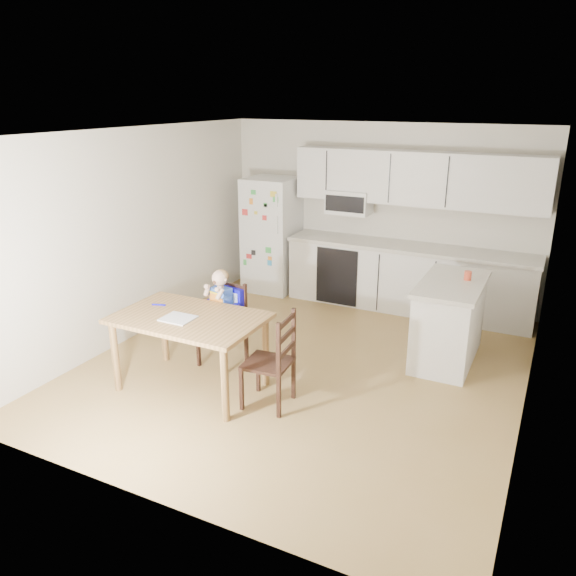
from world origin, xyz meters
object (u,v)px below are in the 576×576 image
(kitchen_island, at_px, (449,321))
(dining_table, at_px, (190,326))
(red_cup, at_px, (468,276))
(chair_side, at_px, (277,355))
(chair_booster, at_px, (224,308))
(refrigerator, at_px, (272,235))

(kitchen_island, distance_m, dining_table, 2.85)
(kitchen_island, bearing_deg, red_cup, 44.82)
(dining_table, bearing_deg, red_cup, 39.91)
(red_cup, height_order, chair_side, red_cup)
(dining_table, relative_size, chair_booster, 1.33)
(kitchen_island, bearing_deg, refrigerator, 156.05)
(red_cup, relative_size, dining_table, 0.07)
(red_cup, height_order, chair_booster, chair_booster)
(kitchen_island, relative_size, chair_booster, 1.14)
(dining_table, bearing_deg, chair_booster, 89.18)
(refrigerator, distance_m, dining_table, 3.19)
(refrigerator, distance_m, red_cup, 3.26)
(chair_booster, bearing_deg, dining_table, -79.80)
(kitchen_island, relative_size, red_cup, 12.64)
(kitchen_island, height_order, chair_side, chair_side)
(kitchen_island, xyz_separation_m, red_cup, (0.13, 0.13, 0.51))
(chair_side, bearing_deg, kitchen_island, 139.77)
(refrigerator, xyz_separation_m, chair_side, (1.66, -3.04, -0.31))
(refrigerator, xyz_separation_m, red_cup, (3.04, -1.16, 0.12))
(dining_table, height_order, chair_booster, chair_booster)
(refrigerator, bearing_deg, dining_table, -76.98)
(refrigerator, height_order, chair_booster, refrigerator)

